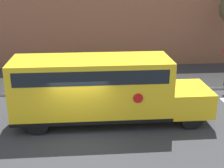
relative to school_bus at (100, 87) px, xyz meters
name	(u,v)px	position (x,y,z in m)	size (l,w,h in m)	color
ground_plane	(80,133)	(-0.98, -1.17, -1.80)	(60.00, 60.00, 0.00)	#333335
sidewalk_strip	(82,84)	(-0.98, 5.33, -1.72)	(44.00, 3.00, 0.15)	#9E9E99
school_bus	(100,87)	(0.00, 0.00, 0.00)	(9.35, 2.57, 3.18)	yellow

